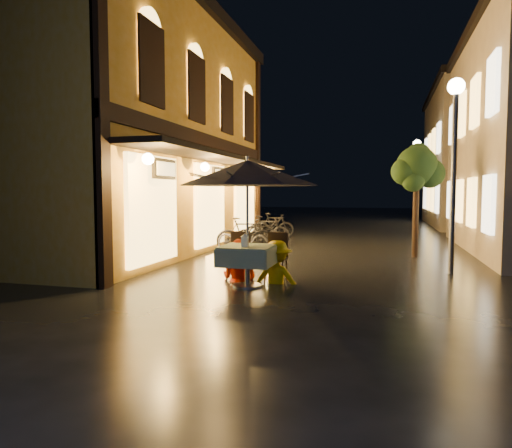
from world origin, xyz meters
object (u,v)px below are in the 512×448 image
(table_lantern, at_px, (245,239))
(cafe_table, at_px, (247,256))
(patio_umbrella, at_px, (247,173))
(person_orange, at_px, (239,240))
(bicycle_0, at_px, (243,238))
(streetlamp_near, at_px, (455,140))
(person_yellow, at_px, (277,242))

(table_lantern, bearing_deg, cafe_table, 90.00)
(cafe_table, relative_size, patio_umbrella, 0.37)
(person_orange, distance_m, bicycle_0, 4.09)
(patio_umbrella, height_order, table_lantern, patio_umbrella)
(streetlamp_near, height_order, person_orange, streetlamp_near)
(streetlamp_near, distance_m, table_lantern, 5.16)
(streetlamp_near, relative_size, table_lantern, 16.92)
(patio_umbrella, bearing_deg, cafe_table, -116.57)
(cafe_table, relative_size, person_yellow, 0.61)
(patio_umbrella, xyz_separation_m, table_lantern, (0.00, -0.17, -1.23))
(person_yellow, bearing_deg, table_lantern, 61.19)
(streetlamp_near, bearing_deg, patio_umbrella, -147.01)
(table_lantern, distance_m, person_yellow, 0.84)
(person_orange, bearing_deg, streetlamp_near, -140.71)
(cafe_table, distance_m, person_orange, 0.72)
(cafe_table, xyz_separation_m, bicycle_0, (-1.48, 4.49, -0.15))
(streetlamp_near, height_order, table_lantern, streetlamp_near)
(table_lantern, height_order, person_yellow, person_yellow)
(person_orange, relative_size, person_yellow, 1.01)
(patio_umbrella, xyz_separation_m, bicycle_0, (-1.48, 4.49, -1.71))
(cafe_table, distance_m, patio_umbrella, 1.56)
(patio_umbrella, distance_m, person_orange, 1.49)
(streetlamp_near, bearing_deg, person_orange, -155.34)
(patio_umbrella, bearing_deg, streetlamp_near, 32.99)
(cafe_table, bearing_deg, person_yellow, 50.13)
(patio_umbrella, relative_size, person_yellow, 1.63)
(cafe_table, relative_size, table_lantern, 3.96)
(patio_umbrella, xyz_separation_m, person_orange, (-0.35, 0.58, -1.33))
(table_lantern, bearing_deg, person_yellow, 57.40)
(table_lantern, distance_m, bicycle_0, 4.91)
(person_orange, bearing_deg, person_yellow, -168.62)
(patio_umbrella, bearing_deg, bicycle_0, 108.21)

